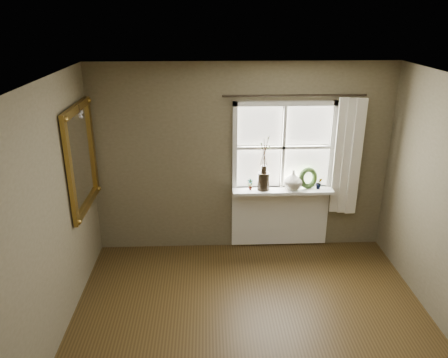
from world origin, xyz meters
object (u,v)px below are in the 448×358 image
at_px(dark_jug, 263,181).
at_px(cream_vase, 293,180).
at_px(wreath, 308,180).
at_px(gilt_mirror, 81,158).

xyz_separation_m(dark_jug, cream_vase, (0.40, 0.00, 0.01)).
bearing_deg(wreath, gilt_mirror, 165.26).
distance_m(dark_jug, cream_vase, 0.40).
relative_size(cream_vase, gilt_mirror, 0.21).
bearing_deg(cream_vase, gilt_mirror, -170.58).
distance_m(dark_jug, wreath, 0.61).
relative_size(dark_jug, cream_vase, 0.91).
xyz_separation_m(cream_vase, gilt_mirror, (-2.65, -0.44, 0.49)).
relative_size(dark_jug, gilt_mirror, 0.19).
bearing_deg(cream_vase, dark_jug, 180.00).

